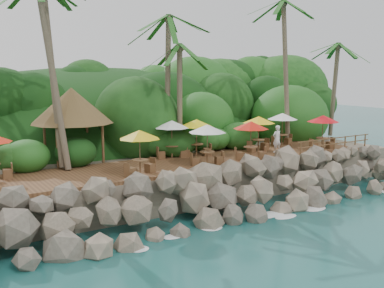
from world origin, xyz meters
TOP-DOWN VIEW (x-y plane):
  - ground at (0.00, 0.00)m, footprint 140.00×140.00m
  - land_base at (0.00, 16.00)m, footprint 32.00×25.20m
  - jungle_hill at (0.00, 23.50)m, footprint 44.80×28.00m
  - seawall at (0.00, 2.00)m, footprint 29.00×4.00m
  - terrace at (0.00, 6.00)m, footprint 26.00×5.00m
  - jungle_foliage at (0.00, 15.00)m, footprint 44.00×16.00m
  - foam_line at (0.00, 0.30)m, footprint 25.20×0.80m
  - palms at (1.94, 8.80)m, footprint 30.06×7.23m
  - palapa at (-6.24, 10.01)m, footprint 5.09×5.09m
  - dining_clusters at (1.53, 6.09)m, footprint 24.05×5.47m
  - railing at (10.33, 3.65)m, footprint 7.20×0.10m
  - waiter at (6.61, 5.50)m, footprint 0.70×0.47m

SIDE VIEW (x-z plane):
  - ground at x=0.00m, z-range 0.00..0.00m
  - jungle_hill at x=0.00m, z-range -7.70..7.70m
  - jungle_foliage at x=0.00m, z-range -6.00..6.00m
  - foam_line at x=0.00m, z-range 0.00..0.06m
  - land_base at x=0.00m, z-range 0.00..2.10m
  - seawall at x=0.00m, z-range 0.00..2.30m
  - terrace at x=0.00m, z-range 2.10..2.30m
  - railing at x=10.33m, z-range 2.41..3.41m
  - waiter at x=6.61m, z-range 2.30..4.20m
  - dining_clusters at x=1.53m, z-range 3.11..5.57m
  - palapa at x=-6.24m, z-range 3.49..8.09m
  - palms at x=1.94m, z-range 5.45..18.07m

